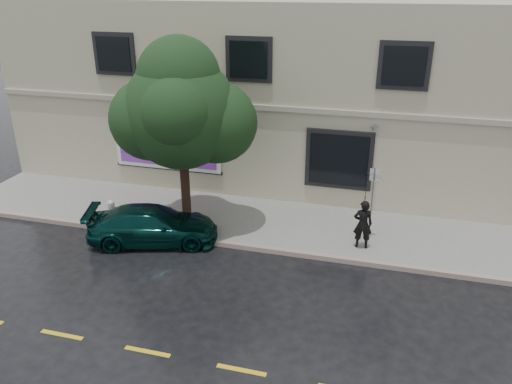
% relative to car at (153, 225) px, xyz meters
% --- Properties ---
extents(ground, '(90.00, 90.00, 0.00)m').
position_rel_car_xyz_m(ground, '(2.09, -1.20, -0.58)').
color(ground, black).
rests_on(ground, ground).
extents(sidewalk, '(20.00, 3.50, 0.15)m').
position_rel_car_xyz_m(sidewalk, '(2.09, 2.05, -0.51)').
color(sidewalk, gray).
rests_on(sidewalk, ground).
extents(curb, '(20.00, 0.18, 0.16)m').
position_rel_car_xyz_m(curb, '(2.09, 0.30, -0.51)').
color(curb, gray).
rests_on(curb, ground).
extents(road_marking, '(19.00, 0.12, 0.01)m').
position_rel_car_xyz_m(road_marking, '(2.09, -4.70, -0.58)').
color(road_marking, gold).
rests_on(road_marking, ground).
extents(building, '(20.00, 8.12, 7.00)m').
position_rel_car_xyz_m(building, '(2.09, 7.80, 2.92)').
color(building, '#B4AC91').
rests_on(building, ground).
extents(billboard, '(4.30, 0.16, 2.20)m').
position_rel_car_xyz_m(billboard, '(-1.11, 3.72, 1.47)').
color(billboard, white).
rests_on(billboard, ground).
extents(car, '(4.35, 2.84, 1.17)m').
position_rel_car_xyz_m(car, '(0.00, 0.00, 0.00)').
color(car, '#072A27').
rests_on(car, ground).
extents(pedestrian, '(0.61, 0.45, 1.55)m').
position_rel_car_xyz_m(pedestrian, '(6.37, 1.08, 0.34)').
color(pedestrian, black).
rests_on(pedestrian, sidewalk).
extents(umbrella, '(1.23, 1.23, 0.73)m').
position_rel_car_xyz_m(umbrella, '(6.37, 1.08, 1.48)').
color(umbrella, black).
rests_on(umbrella, pedestrian).
extents(street_tree, '(3.45, 3.45, 5.56)m').
position_rel_car_xyz_m(street_tree, '(0.74, 1.00, 3.39)').
color(street_tree, '#321F16').
rests_on(street_tree, sidewalk).
extents(fire_hydrant, '(0.33, 0.31, 0.82)m').
position_rel_car_xyz_m(fire_hydrant, '(-1.78, 0.60, -0.04)').
color(fire_hydrant, silver).
rests_on(fire_hydrant, sidewalk).
extents(sign_pole, '(0.28, 0.10, 2.35)m').
position_rel_car_xyz_m(sign_pole, '(6.56, 1.73, 1.00)').
color(sign_pole, gray).
rests_on(sign_pole, sidewalk).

